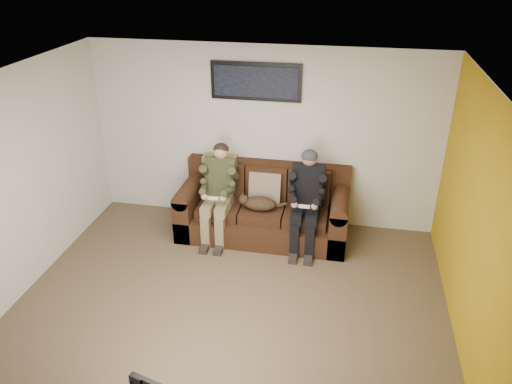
% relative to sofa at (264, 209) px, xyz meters
% --- Properties ---
extents(floor, '(5.00, 5.00, 0.00)m').
position_rel_sofa_xyz_m(floor, '(-0.09, -1.83, -0.37)').
color(floor, brown).
rests_on(floor, ground).
extents(ceiling, '(5.00, 5.00, 0.00)m').
position_rel_sofa_xyz_m(ceiling, '(-0.09, -1.83, 2.23)').
color(ceiling, silver).
rests_on(ceiling, ground).
extents(wall_back, '(5.00, 0.00, 5.00)m').
position_rel_sofa_xyz_m(wall_back, '(-0.09, 0.42, 0.93)').
color(wall_back, beige).
rests_on(wall_back, ground).
extents(wall_front, '(5.00, 0.00, 5.00)m').
position_rel_sofa_xyz_m(wall_front, '(-0.09, -4.08, 0.93)').
color(wall_front, beige).
rests_on(wall_front, ground).
extents(wall_left, '(0.00, 4.50, 4.50)m').
position_rel_sofa_xyz_m(wall_left, '(-2.59, -1.83, 0.93)').
color(wall_left, beige).
rests_on(wall_left, ground).
extents(wall_right, '(0.00, 4.50, 4.50)m').
position_rel_sofa_xyz_m(wall_right, '(2.41, -1.83, 0.93)').
color(wall_right, beige).
rests_on(wall_right, ground).
extents(accent_wall_right, '(0.00, 4.50, 4.50)m').
position_rel_sofa_xyz_m(accent_wall_right, '(2.40, -1.83, 0.93)').
color(accent_wall_right, '#B58C12').
rests_on(accent_wall_right, ground).
extents(sofa, '(2.36, 1.02, 0.97)m').
position_rel_sofa_xyz_m(sofa, '(0.00, 0.00, 0.00)').
color(sofa, '#361D10').
rests_on(sofa, ground).
extents(throw_pillow, '(0.45, 0.22, 0.45)m').
position_rel_sofa_xyz_m(throw_pillow, '(-0.00, 0.04, 0.32)').
color(throw_pillow, '#856B57').
rests_on(throw_pillow, sofa).
extents(throw_blanket, '(0.48, 0.24, 0.09)m').
position_rel_sofa_xyz_m(throw_blanket, '(-0.72, 0.30, 0.60)').
color(throw_blanket, tan).
rests_on(throw_blanket, sofa).
extents(person_left, '(0.51, 0.87, 1.33)m').
position_rel_sofa_xyz_m(person_left, '(-0.61, -0.20, 0.39)').
color(person_left, '#7F724F').
rests_on(person_left, sofa).
extents(person_right, '(0.51, 0.86, 1.34)m').
position_rel_sofa_xyz_m(person_right, '(0.61, -0.20, 0.39)').
color(person_right, black).
rests_on(person_right, sofa).
extents(cat, '(0.66, 0.26, 0.24)m').
position_rel_sofa_xyz_m(cat, '(-0.05, -0.23, 0.21)').
color(cat, '#452E1B').
rests_on(cat, sofa).
extents(framed_poster, '(1.25, 0.05, 0.52)m').
position_rel_sofa_xyz_m(framed_poster, '(-0.20, 0.38, 1.73)').
color(framed_poster, black).
rests_on(framed_poster, wall_back).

